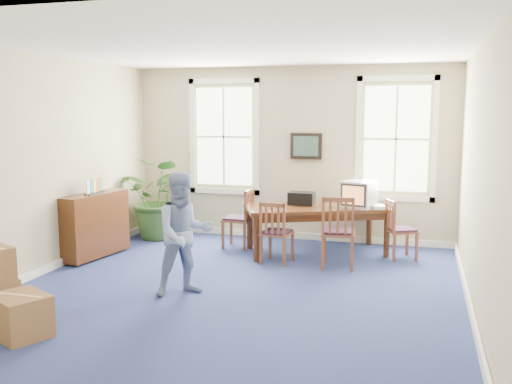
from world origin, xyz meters
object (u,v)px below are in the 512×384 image
(conference_table, at_px, (316,229))
(man, at_px, (184,234))
(chair_near_left, at_px, (277,232))
(crt_tv, at_px, (359,194))
(cardboard_boxes, at_px, (12,279))
(credenza, at_px, (95,227))
(potted_plant, at_px, (161,198))

(conference_table, distance_m, man, 2.97)
(chair_near_left, bearing_deg, crt_tv, -137.32)
(chair_near_left, relative_size, man, 0.61)
(crt_tv, xyz_separation_m, man, (-1.96, -2.71, -0.22))
(conference_table, distance_m, chair_near_left, 0.95)
(chair_near_left, distance_m, cardboard_boxes, 3.96)
(crt_tv, bearing_deg, credenza, -143.41)
(crt_tv, height_order, man, man)
(chair_near_left, height_order, potted_plant, potted_plant)
(potted_plant, bearing_deg, credenza, -104.85)
(conference_table, xyz_separation_m, potted_plant, (-3.00, 0.29, 0.37))
(conference_table, xyz_separation_m, crt_tv, (0.70, 0.05, 0.62))
(chair_near_left, xyz_separation_m, credenza, (-2.94, -0.51, 0.02))
(crt_tv, bearing_deg, potted_plant, -165.39)
(chair_near_left, bearing_deg, credenza, 16.49)
(chair_near_left, relative_size, cardboard_boxes, 0.66)
(chair_near_left, distance_m, man, 2.03)
(crt_tv, relative_size, cardboard_boxes, 0.35)
(man, relative_size, credenza, 1.24)
(man, distance_m, potted_plant, 3.42)
(credenza, relative_size, potted_plant, 0.85)
(man, xyz_separation_m, cardboard_boxes, (-1.66, -1.27, -0.38))
(conference_table, height_order, man, man)
(crt_tv, relative_size, potted_plant, 0.34)
(chair_near_left, height_order, cardboard_boxes, chair_near_left)
(chair_near_left, bearing_deg, potted_plant, -16.82)
(chair_near_left, xyz_separation_m, potted_plant, (-2.52, 1.09, 0.27))
(chair_near_left, bearing_deg, man, 73.87)
(crt_tv, distance_m, chair_near_left, 1.56)
(cardboard_boxes, bearing_deg, credenza, 100.85)
(crt_tv, bearing_deg, man, -107.65)
(cardboard_boxes, bearing_deg, man, 37.27)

